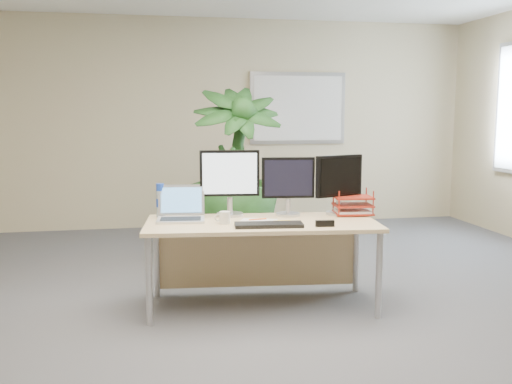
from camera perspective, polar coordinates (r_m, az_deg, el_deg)
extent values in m
plane|color=#48494D|center=(3.87, 1.85, -14.84)|extent=(8.00, 8.00, 0.00)
cube|color=#CABB8F|center=(7.52, -4.80, 6.83)|extent=(7.00, 0.04, 2.70)
cube|color=#ABACB0|center=(7.71, 4.21, 8.35)|extent=(1.30, 0.03, 0.95)
cube|color=white|center=(7.69, 4.25, 8.35)|extent=(1.20, 0.01, 0.85)
cube|color=#D2B87C|center=(4.35, 0.57, -3.16)|extent=(1.82, 0.91, 0.03)
cube|color=#D2B87C|center=(4.75, 0.16, -6.37)|extent=(1.65, 0.18, 0.52)
cylinder|color=#B6B6BB|center=(4.12, -10.66, -8.78)|extent=(0.05, 0.05, 0.64)
cylinder|color=#B6B6BB|center=(4.28, 12.20, -8.16)|extent=(0.05, 0.05, 0.64)
cylinder|color=#B6B6BB|center=(4.73, -9.91, -6.55)|extent=(0.05, 0.05, 0.64)
cylinder|color=#B6B6BB|center=(4.87, 9.98, -6.12)|extent=(0.05, 0.05, 0.64)
imported|color=#193C15|center=(5.69, -2.06, 0.42)|extent=(0.88, 0.88, 1.50)
cylinder|color=#B6B6BB|center=(4.59, -2.63, -2.25)|extent=(0.21, 0.21, 0.02)
cylinder|color=#B6B6BB|center=(4.57, -2.64, -1.32)|extent=(0.04, 0.04, 0.13)
cube|color=black|center=(4.54, -2.66, 1.89)|extent=(0.47, 0.09, 0.37)
cube|color=silver|center=(4.51, -2.64, 1.86)|extent=(0.43, 0.05, 0.32)
cylinder|color=#B6B6BB|center=(4.60, 3.21, -2.24)|extent=(0.19, 0.19, 0.02)
cylinder|color=#B6B6BB|center=(4.59, 3.21, -1.42)|extent=(0.04, 0.04, 0.11)
cube|color=black|center=(4.56, 3.24, 1.44)|extent=(0.42, 0.08, 0.33)
cube|color=black|center=(4.53, 3.28, 1.40)|extent=(0.38, 0.04, 0.29)
cylinder|color=#B6B6BB|center=(4.69, 8.23, -2.10)|extent=(0.20, 0.20, 0.02)
cylinder|color=#B6B6BB|center=(4.68, 8.24, -1.27)|extent=(0.04, 0.04, 0.12)
cube|color=black|center=(4.65, 8.30, 1.60)|extent=(0.42, 0.17, 0.33)
cube|color=black|center=(4.63, 8.48, 1.57)|extent=(0.38, 0.13, 0.29)
cube|color=silver|center=(4.39, -7.53, -2.78)|extent=(0.38, 0.29, 0.02)
cube|color=black|center=(4.38, -7.54, -2.66)|extent=(0.32, 0.19, 0.00)
cube|color=silver|center=(4.53, -7.48, -0.78)|extent=(0.37, 0.10, 0.24)
cube|color=#599CE5|center=(4.52, -7.48, -0.80)|extent=(0.32, 0.08, 0.19)
cube|color=black|center=(4.15, 1.29, -3.29)|extent=(0.51, 0.21, 0.03)
cylinder|color=silver|center=(4.26, -3.13, -2.57)|extent=(0.08, 0.08, 0.09)
torus|color=silver|center=(4.26, -3.74, -2.59)|extent=(0.06, 0.02, 0.06)
cube|color=silver|center=(4.31, 0.19, -2.98)|extent=(0.32, 0.29, 0.01)
cylinder|color=#F4581B|center=(4.35, 0.17, -2.74)|extent=(0.14, 0.04, 0.01)
cylinder|color=yellow|center=(4.31, 2.62, -2.95)|extent=(0.13, 0.02, 0.02)
cylinder|color=#ACBDCA|center=(4.58, -9.53, -1.18)|extent=(0.07, 0.07, 0.21)
cylinder|color=blue|center=(4.56, -9.56, 0.48)|extent=(0.06, 0.06, 0.06)
cylinder|color=blue|center=(4.57, -9.53, -1.06)|extent=(0.07, 0.07, 0.07)
cube|color=maroon|center=(4.70, 9.64, -2.08)|extent=(0.33, 0.26, 0.01)
cube|color=maroon|center=(4.68, 9.66, -1.30)|extent=(0.33, 0.26, 0.01)
cube|color=maroon|center=(4.67, 9.68, -0.52)|extent=(0.33, 0.26, 0.01)
cube|color=silver|center=(4.69, 9.65, -1.91)|extent=(0.30, 0.23, 0.02)
cube|color=black|center=(4.18, 6.90, -3.14)|extent=(0.14, 0.05, 0.05)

